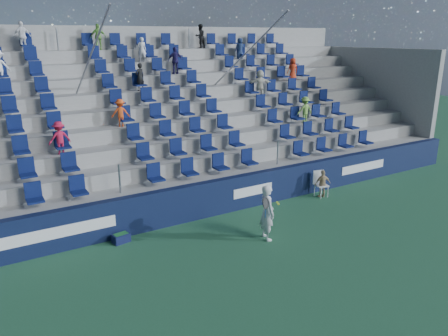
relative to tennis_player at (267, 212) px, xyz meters
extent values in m
plane|color=#29613F|center=(-0.43, -0.74, -0.84)|extent=(70.00, 70.00, 0.00)
cube|color=#10193B|center=(-0.43, 2.41, -0.24)|extent=(24.00, 0.30, 1.20)
cube|color=white|center=(-5.43, 2.25, -0.22)|extent=(3.20, 0.02, 0.34)
cube|color=white|center=(1.07, 2.25, -0.22)|extent=(1.60, 0.02, 0.34)
cube|color=white|center=(6.57, 2.25, -0.22)|extent=(2.40, 0.02, 0.34)
cube|color=#9C9D98|center=(-0.43, 2.98, -0.24)|extent=(24.00, 0.85, 1.20)
cube|color=#9C9D98|center=(-0.43, 3.83, 0.01)|extent=(24.00, 0.85, 1.70)
cube|color=#9C9D98|center=(-0.43, 4.68, 0.26)|extent=(24.00, 0.85, 2.20)
cube|color=#9C9D98|center=(-0.43, 5.53, 0.51)|extent=(24.00, 0.85, 2.70)
cube|color=#9C9D98|center=(-0.43, 6.38, 0.76)|extent=(24.00, 0.85, 3.20)
cube|color=#9C9D98|center=(-0.43, 7.23, 1.01)|extent=(24.00, 0.85, 3.70)
cube|color=#9C9D98|center=(-0.43, 8.08, 1.26)|extent=(24.00, 0.85, 4.20)
cube|color=#9C9D98|center=(-0.43, 8.93, 1.51)|extent=(24.00, 0.85, 4.70)
cube|color=#9C9D98|center=(-0.43, 9.78, 1.76)|extent=(24.00, 0.85, 5.20)
cube|color=#9C9D98|center=(-0.43, 10.46, 2.26)|extent=(24.00, 0.50, 6.20)
cube|color=#9C9D98|center=(11.42, 6.38, 1.76)|extent=(0.30, 7.65, 5.20)
cube|color=#0B1747|center=(-0.43, 2.98, 0.71)|extent=(16.05, 0.50, 0.70)
cube|color=#0B1747|center=(-0.43, 3.83, 1.21)|extent=(16.05, 0.50, 0.70)
cube|color=#0B1747|center=(-0.43, 4.68, 1.71)|extent=(16.05, 0.50, 0.70)
cube|color=#0B1747|center=(-0.43, 5.53, 2.21)|extent=(16.05, 0.50, 0.70)
cube|color=#0B1747|center=(-0.43, 6.38, 2.71)|extent=(16.05, 0.50, 0.70)
cube|color=#0B1747|center=(-0.43, 7.23, 3.21)|extent=(16.05, 0.50, 0.70)
cube|color=#0B1747|center=(-0.43, 8.08, 3.71)|extent=(16.05, 0.50, 0.70)
cube|color=#0B1747|center=(-0.43, 8.93, 4.21)|extent=(16.05, 0.50, 0.70)
cube|color=#0B1747|center=(-0.43, 9.78, 4.71)|extent=(16.05, 0.50, 0.70)
cylinder|color=gray|center=(-3.43, 6.38, 3.51)|extent=(0.06, 7.68, 4.55)
cylinder|color=gray|center=(2.57, 6.38, 3.51)|extent=(0.06, 7.68, 4.55)
imported|color=black|center=(-1.00, 7.18, 3.39)|extent=(0.45, 0.36, 1.06)
imported|color=red|center=(6.72, 7.18, 3.39)|extent=(0.58, 0.45, 1.07)
imported|color=white|center=(-4.75, 9.73, 4.92)|extent=(0.72, 0.48, 1.13)
imported|color=black|center=(3.07, 9.73, 4.91)|extent=(0.61, 0.52, 1.11)
imported|color=#B21738|center=(-4.71, 4.63, 1.88)|extent=(0.71, 0.45, 1.04)
imported|color=#7AB448|center=(5.36, 4.63, 1.91)|extent=(0.75, 0.47, 1.11)
imported|color=#19294C|center=(4.79, 8.88, 4.35)|extent=(0.53, 0.40, 0.99)
imported|color=silver|center=(-0.22, 8.88, 4.37)|extent=(0.44, 0.36, 1.03)
imported|color=silver|center=(4.19, 6.33, 2.94)|extent=(1.13, 0.61, 1.16)
imported|color=#74BD4B|center=(-1.80, 9.73, 4.89)|extent=(0.66, 0.33, 1.07)
imported|color=#EB501B|center=(-2.43, 5.48, 2.34)|extent=(0.70, 0.51, 0.97)
imported|color=#211B51|center=(0.95, 8.03, 3.92)|extent=(0.70, 0.39, 1.13)
imported|color=silver|center=(0.00, 0.00, 0.00)|extent=(0.49, 0.67, 1.68)
cylinder|color=navy|center=(-0.25, -0.25, 0.12)|extent=(0.03, 0.03, 0.28)
torus|color=black|center=(-0.25, -0.25, 0.42)|extent=(0.30, 0.17, 0.28)
plane|color=#262626|center=(-0.25, -0.25, 0.42)|extent=(0.30, 0.16, 0.29)
sphere|color=#C1DA32|center=(0.25, -0.20, 0.28)|extent=(0.07, 0.07, 0.07)
sphere|color=#C1DA32|center=(0.25, -0.14, 0.31)|extent=(0.07, 0.07, 0.07)
cube|color=white|center=(3.87, 1.81, -0.39)|extent=(0.52, 0.52, 0.04)
cube|color=white|center=(3.87, 2.01, -0.13)|extent=(0.43, 0.14, 0.53)
cylinder|color=white|center=(3.70, 1.63, -0.63)|extent=(0.03, 0.03, 0.43)
cylinder|color=white|center=(4.04, 1.63, -0.63)|extent=(0.03, 0.03, 0.43)
cylinder|color=white|center=(3.70, 1.98, -0.63)|extent=(0.03, 0.03, 0.43)
cylinder|color=white|center=(4.04, 1.98, -0.63)|extent=(0.03, 0.03, 0.43)
imported|color=tan|center=(3.87, 1.76, -0.32)|extent=(0.66, 0.43, 1.05)
cube|color=#10163D|center=(-3.77, 2.01, -0.71)|extent=(0.53, 0.39, 0.26)
cube|color=#1E662D|center=(-3.77, 2.01, -0.65)|extent=(0.43, 0.29, 0.16)
camera|label=1|loc=(-7.18, -9.46, 4.95)|focal=35.00mm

